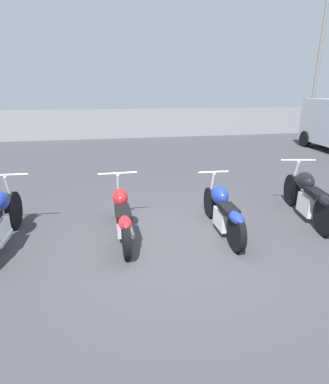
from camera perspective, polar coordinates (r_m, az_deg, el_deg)
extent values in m
plane|color=#38383D|center=(5.03, 1.75, -9.74)|extent=(60.00, 60.00, 0.00)
cube|color=gray|center=(16.41, -8.13, 12.73)|extent=(40.00, 0.04, 1.52)
cylinder|color=slate|center=(19.32, 27.15, 20.44)|extent=(0.16, 0.16, 7.29)
cylinder|color=black|center=(6.10, -26.76, -3.10)|extent=(0.13, 0.68, 0.68)
ellipsoid|color=navy|center=(5.48, -28.92, -1.60)|extent=(0.29, 0.51, 0.31)
cylinder|color=silver|center=(5.81, -28.01, 2.89)|extent=(0.73, 0.06, 0.04)
cylinder|color=silver|center=(5.95, -27.37, -0.18)|extent=(0.06, 0.26, 0.67)
cylinder|color=silver|center=(5.27, -28.22, -7.86)|extent=(0.09, 0.64, 0.07)
cylinder|color=black|center=(5.88, -8.68, -2.37)|extent=(0.11, 0.61, 0.61)
cylinder|color=black|center=(4.54, -7.34, -8.86)|extent=(0.11, 0.61, 0.61)
cube|color=silver|center=(5.15, -8.02, -5.83)|extent=(0.21, 0.53, 0.33)
ellipsoid|color=red|center=(5.24, -8.42, -1.08)|extent=(0.27, 0.45, 0.31)
cube|color=black|center=(4.81, -7.92, -3.92)|extent=(0.25, 0.60, 0.10)
ellipsoid|color=red|center=(4.48, -7.53, -5.81)|extent=(0.21, 0.44, 0.16)
cylinder|color=silver|center=(5.59, -8.93, 3.54)|extent=(0.71, 0.04, 0.04)
cylinder|color=silver|center=(5.73, -8.80, 0.51)|extent=(0.05, 0.25, 0.64)
cylinder|color=silver|center=(5.05, -6.48, -7.03)|extent=(0.08, 0.60, 0.07)
cylinder|color=black|center=(6.01, 8.69, -1.96)|extent=(0.13, 0.60, 0.59)
cylinder|color=black|center=(4.83, 13.53, -7.61)|extent=(0.13, 0.60, 0.59)
cube|color=silver|center=(5.36, 11.06, -5.05)|extent=(0.22, 0.50, 0.33)
ellipsoid|color=navy|center=(5.44, 10.48, -0.61)|extent=(0.30, 0.51, 0.33)
cube|color=black|center=(5.05, 12.13, -3.21)|extent=(0.26, 0.47, 0.10)
ellipsoid|color=navy|center=(4.77, 13.52, -4.79)|extent=(0.22, 0.45, 0.16)
cylinder|color=silver|center=(5.73, 9.30, 3.76)|extent=(0.59, 0.06, 0.04)
cylinder|color=silver|center=(5.86, 8.99, 0.83)|extent=(0.06, 0.25, 0.63)
cylinder|color=silver|center=(5.31, 12.74, -6.12)|extent=(0.11, 0.74, 0.07)
cylinder|color=black|center=(7.13, 23.07, 0.36)|extent=(0.24, 0.68, 0.68)
cylinder|color=black|center=(5.87, 28.24, -4.15)|extent=(0.24, 0.68, 0.68)
cube|color=silver|center=(6.44, 25.62, -2.19)|extent=(0.31, 0.56, 0.37)
ellipsoid|color=black|center=(6.54, 25.24, 1.93)|extent=(0.40, 0.58, 0.35)
cube|color=black|center=(6.13, 26.96, -0.21)|extent=(0.35, 0.56, 0.10)
ellipsoid|color=black|center=(5.83, 28.43, -1.50)|extent=(0.29, 0.47, 0.16)
cylinder|color=silver|center=(6.87, 24.09, 5.56)|extent=(0.71, 0.19, 0.04)
cylinder|color=silver|center=(6.99, 23.57, 2.91)|extent=(0.10, 0.26, 0.67)
cylinder|color=silver|center=(6.39, 27.04, -3.21)|extent=(0.21, 0.67, 0.07)
cube|color=black|center=(16.07, 27.93, 13.69)|extent=(1.82, 0.24, 0.54)
cylinder|color=black|center=(15.19, 25.26, 9.14)|extent=(0.30, 0.72, 0.70)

